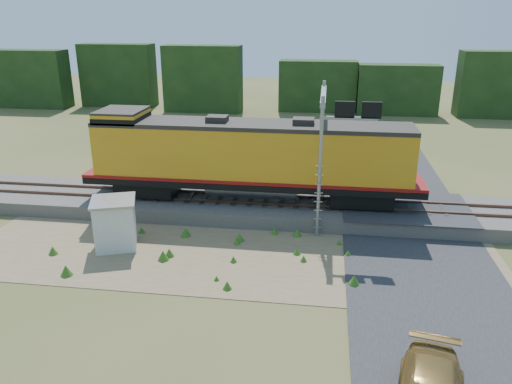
# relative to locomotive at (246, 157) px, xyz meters

# --- Properties ---
(ground) EXTENTS (140.00, 140.00, 0.00)m
(ground) POSITION_rel_locomotive_xyz_m (2.04, -6.00, -3.41)
(ground) COLOR #475123
(ground) RESTS_ON ground
(ballast) EXTENTS (70.00, 5.00, 0.80)m
(ballast) POSITION_rel_locomotive_xyz_m (2.04, 0.00, -3.01)
(ballast) COLOR slate
(ballast) RESTS_ON ground
(rails) EXTENTS (70.00, 1.54, 0.16)m
(rails) POSITION_rel_locomotive_xyz_m (2.04, 0.00, -2.53)
(rails) COLOR brown
(rails) RESTS_ON ballast
(dirt_shoulder) EXTENTS (26.00, 8.00, 0.03)m
(dirt_shoulder) POSITION_rel_locomotive_xyz_m (0.04, -5.50, -3.39)
(dirt_shoulder) COLOR #8C7754
(dirt_shoulder) RESTS_ON ground
(road) EXTENTS (7.00, 66.00, 0.86)m
(road) POSITION_rel_locomotive_xyz_m (9.04, -5.26, -3.32)
(road) COLOR #38383A
(road) RESTS_ON ground
(tree_line_north) EXTENTS (130.00, 3.00, 6.50)m
(tree_line_north) POSITION_rel_locomotive_xyz_m (2.04, 32.00, -0.34)
(tree_line_north) COLOR #173212
(tree_line_north) RESTS_ON ground
(weed_clumps) EXTENTS (15.00, 6.20, 0.56)m
(weed_clumps) POSITION_rel_locomotive_xyz_m (-1.46, -5.90, -3.41)
(weed_clumps) COLOR #37681D
(weed_clumps) RESTS_ON ground
(locomotive) EXTENTS (19.22, 2.93, 4.96)m
(locomotive) POSITION_rel_locomotive_xyz_m (0.00, 0.00, 0.00)
(locomotive) COLOR black
(locomotive) RESTS_ON rails
(shed) EXTENTS (2.70, 2.70, 2.51)m
(shed) POSITION_rel_locomotive_xyz_m (-5.76, -5.39, -2.14)
(shed) COLOR silver
(shed) RESTS_ON ground
(signal_gantry) EXTENTS (2.92, 6.20, 7.38)m
(signal_gantry) POSITION_rel_locomotive_xyz_m (4.56, -0.68, 2.11)
(signal_gantry) COLOR gray
(signal_gantry) RESTS_ON ground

